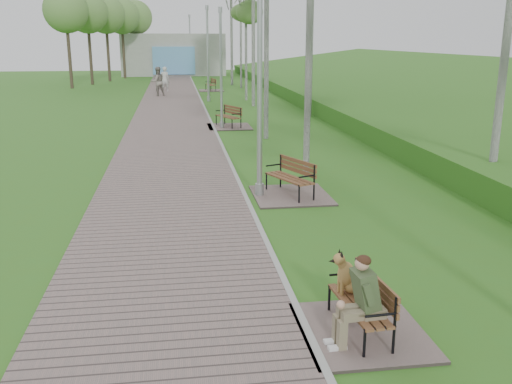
{
  "coord_description": "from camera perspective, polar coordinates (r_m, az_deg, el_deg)",
  "views": [
    {
      "loc": [
        -1.54,
        -7.94,
        3.58
      ],
      "look_at": [
        -0.17,
        1.73,
        0.94
      ],
      "focal_mm": 40.0,
      "sensor_mm": 36.0,
      "label": 1
    }
  ],
  "objects": [
    {
      "name": "ground",
      "position": [
        8.85,
        2.72,
        -8.77
      ],
      "size": [
        120.0,
        120.0,
        0.0
      ],
      "primitive_type": "plane",
      "color": "#396F20",
      "rests_on": "ground"
    },
    {
      "name": "lamp_post_second",
      "position": [
        23.33,
        -3.5,
        11.78
      ],
      "size": [
        0.18,
        0.18,
        4.76
      ],
      "color": "#A4A7AD",
      "rests_on": "ground"
    },
    {
      "name": "lamp_post_near",
      "position": [
        12.9,
        0.37,
        10.37
      ],
      "size": [
        0.21,
        0.21,
        5.37
      ],
      "color": "#A4A7AD",
      "rests_on": "ground"
    },
    {
      "name": "bench_far",
      "position": [
        40.78,
        -4.55,
        10.32
      ],
      "size": [
        1.69,
        1.88,
        1.04
      ],
      "color": "#72615C",
      "rests_on": "ground"
    },
    {
      "name": "embankment",
      "position": [
        31.26,
        17.85,
        7.84
      ],
      "size": [
        14.0,
        70.0,
        1.6
      ],
      "primitive_type": "cube",
      "color": "#357223",
      "rests_on": "ground"
    },
    {
      "name": "bench_third",
      "position": [
        23.82,
        -2.77,
        6.96
      ],
      "size": [
        1.76,
        1.95,
        1.08
      ],
      "color": "#72615C",
      "rests_on": "ground"
    },
    {
      "name": "lamp_post_third",
      "position": [
        33.75,
        -4.83,
        13.27
      ],
      "size": [
        0.21,
        0.21,
        5.37
      ],
      "color": "#A4A7AD",
      "rests_on": "ground"
    },
    {
      "name": "pedestrian_near",
      "position": [
        40.17,
        -9.12,
        11.06
      ],
      "size": [
        0.69,
        0.52,
        1.71
      ],
      "primitive_type": "imported",
      "rotation": [
        0.0,
        0.0,
        3.33
      ],
      "color": "beige",
      "rests_on": "ground"
    },
    {
      "name": "walkway",
      "position": [
        29.66,
        -8.48,
        8.08
      ],
      "size": [
        3.5,
        67.0,
        0.04
      ],
      "primitive_type": "cube",
      "color": "#72615C",
      "rests_on": "ground"
    },
    {
      "name": "building_north",
      "position": [
        58.94,
        -8.24,
        13.45
      ],
      "size": [
        10.0,
        5.2,
        4.0
      ],
      "color": "#9E9E99",
      "rests_on": "ground"
    },
    {
      "name": "bench_second",
      "position": [
        13.32,
        3.38,
        0.39
      ],
      "size": [
        1.75,
        1.94,
        1.07
      ],
      "color": "#72615C",
      "rests_on": "ground"
    },
    {
      "name": "bench_main",
      "position": [
        7.28,
        10.08,
        -11.32
      ],
      "size": [
        1.54,
        1.71,
        1.34
      ],
      "color": "#72615C",
      "rests_on": "ground"
    },
    {
      "name": "kerb",
      "position": [
        29.7,
        -5.07,
        8.2
      ],
      "size": [
        0.1,
        67.0,
        0.05
      ],
      "primitive_type": "cube",
      "color": "#999993",
      "rests_on": "ground"
    },
    {
      "name": "pedestrian_far",
      "position": [
        37.05,
        -9.81,
        10.81
      ],
      "size": [
        1.09,
        0.98,
        1.85
      ],
      "primitive_type": "imported",
      "rotation": [
        0.0,
        0.0,
        3.51
      ],
      "color": "gray",
      "rests_on": "ground"
    },
    {
      "name": "lamp_post_far",
      "position": [
        58.1,
        -6.59,
        14.18
      ],
      "size": [
        0.22,
        0.22,
        5.79
      ],
      "color": "#A4A7AD",
      "rests_on": "ground"
    }
  ]
}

